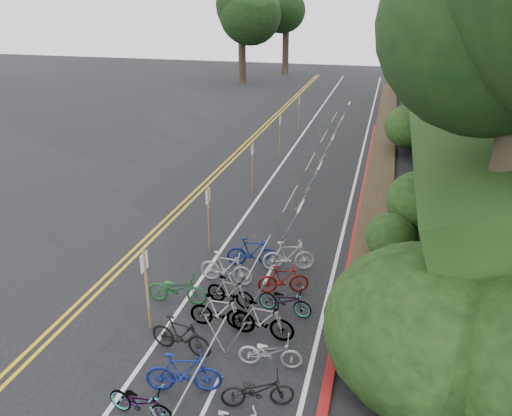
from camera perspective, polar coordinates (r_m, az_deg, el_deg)
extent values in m
plane|color=black|center=(14.95, -14.16, -13.11)|extent=(120.00, 120.00, 0.00)
cube|color=gold|center=(23.72, -7.44, 1.51)|extent=(0.12, 80.00, 0.01)
cube|color=gold|center=(23.61, -6.76, 1.44)|extent=(0.12, 80.00, 0.01)
cube|color=silver|center=(22.77, -0.07, 0.77)|extent=(0.12, 80.00, 0.01)
cube|color=silver|center=(22.15, 10.49, -0.30)|extent=(0.12, 80.00, 0.01)
cube|color=silver|center=(12.48, -5.32, -20.93)|extent=(0.10, 1.60, 0.01)
cube|color=silver|center=(17.09, 1.56, -7.34)|extent=(0.10, 1.60, 0.01)
cube|color=silver|center=(22.36, 5.14, 0.24)|extent=(0.10, 1.60, 0.01)
cube|color=silver|center=(27.93, 7.32, 4.87)|extent=(0.10, 1.60, 0.01)
cube|color=silver|center=(33.65, 8.78, 7.94)|extent=(0.10, 1.60, 0.01)
cube|color=silver|center=(39.45, 9.83, 10.11)|extent=(0.10, 1.60, 0.01)
cube|color=silver|center=(45.31, 10.62, 11.72)|extent=(0.10, 1.60, 0.01)
cube|color=maroon|center=(23.96, 12.12, 1.52)|extent=(0.25, 28.00, 0.10)
cube|color=black|center=(33.62, 27.26, 10.57)|extent=(12.32, 44.00, 9.11)
cube|color=#382819|center=(33.47, 14.45, 7.53)|extent=(1.40, 44.00, 0.16)
ellipsoid|color=#284C19|center=(15.39, 15.85, -7.55)|extent=(2.00, 2.80, 1.60)
ellipsoid|color=#284C19|center=(19.74, 18.38, 0.76)|extent=(2.60, 3.64, 2.08)
ellipsoid|color=#284C19|center=(25.39, 20.71, 6.38)|extent=(2.20, 3.08, 1.76)
ellipsoid|color=#284C19|center=(31.20, 17.21, 8.94)|extent=(3.00, 4.20, 2.40)
ellipsoid|color=#284C19|center=(37.06, 18.17, 11.21)|extent=(2.40, 3.36, 1.92)
ellipsoid|color=#284C19|center=(40.97, 19.95, 13.01)|extent=(2.80, 3.92, 2.24)
ellipsoid|color=#284C19|center=(18.10, 15.21, -3.14)|extent=(1.80, 2.52, 1.44)
ellipsoid|color=#284C19|center=(29.21, 21.87, 9.50)|extent=(3.20, 4.48, 2.56)
ellipsoid|color=black|center=(13.25, 19.41, -12.62)|extent=(5.28, 6.16, 3.52)
cylinder|color=#2D2319|center=(14.53, 26.08, 1.07)|extent=(0.78, 0.78, 5.17)
cylinder|color=#2D2319|center=(23.03, 26.88, 12.79)|extent=(0.82, 0.82, 5.97)
cylinder|color=#2D2319|center=(38.94, 24.90, 16.58)|extent=(0.80, 0.80, 5.57)
cylinder|color=#2D2319|center=(47.17, 26.81, 18.42)|extent=(0.84, 0.84, 6.37)
cylinder|color=#2D2319|center=(54.91, -1.60, 16.76)|extent=(0.78, 0.78, 5.17)
ellipsoid|color=black|center=(54.59, -1.65, 21.68)|extent=(7.08, 7.08, 6.72)
cylinder|color=#2D2319|center=(61.93, 3.38, 17.27)|extent=(0.75, 0.75, 4.78)
ellipsoid|color=black|center=(61.65, 3.48, 21.19)|extent=(6.19, 6.19, 5.88)
cylinder|color=#99999A|center=(11.85, -6.09, -16.89)|extent=(0.05, 3.38, 0.05)
cylinder|color=#99999A|center=(13.42, -4.70, -14.25)|extent=(0.54, 0.04, 1.06)
cylinder|color=#99999A|center=(13.27, -2.34, -14.66)|extent=(0.54, 0.04, 1.06)
cylinder|color=#99999A|center=(15.70, 0.39, -5.47)|extent=(0.05, 3.00, 0.05)
cylinder|color=#99999A|center=(14.90, -2.04, -9.77)|extent=(0.58, 0.04, 1.13)
cylinder|color=#99999A|center=(14.77, 0.07, -10.08)|extent=(0.58, 0.04, 1.13)
cylinder|color=#99999A|center=(17.22, 0.66, -4.88)|extent=(0.58, 0.04, 1.13)
cylinder|color=#99999A|center=(17.11, 2.48, -5.11)|extent=(0.58, 0.04, 1.13)
cylinder|color=#99999A|center=(20.12, 3.97, 1.14)|extent=(0.05, 3.00, 0.05)
cylinder|color=#99999A|center=(19.14, 2.28, -1.89)|extent=(0.58, 0.04, 1.13)
cylinder|color=#99999A|center=(19.04, 3.93, -2.07)|extent=(0.58, 0.04, 1.13)
cylinder|color=#99999A|center=(21.66, 3.92, 1.14)|extent=(0.58, 0.04, 1.13)
cylinder|color=#99999A|center=(21.57, 5.38, 0.99)|extent=(0.58, 0.04, 1.13)
cylinder|color=#99999A|center=(24.76, 6.23, 5.32)|extent=(0.05, 3.00, 0.05)
cylinder|color=#99999A|center=(23.68, 4.97, 3.06)|extent=(0.58, 0.04, 1.13)
cylinder|color=#99999A|center=(23.60, 6.31, 2.94)|extent=(0.58, 0.04, 1.13)
cylinder|color=#99999A|center=(26.30, 6.06, 5.08)|extent=(0.58, 0.04, 1.13)
cylinder|color=#99999A|center=(26.23, 7.27, 4.97)|extent=(0.58, 0.04, 1.13)
cylinder|color=#99999A|center=(29.53, 7.79, 8.17)|extent=(0.05, 3.00, 0.05)
cylinder|color=#99999A|center=(28.38, 6.79, 6.40)|extent=(0.58, 0.04, 1.13)
cylinder|color=#99999A|center=(28.31, 7.91, 6.30)|extent=(0.58, 0.04, 1.13)
cylinder|color=#99999A|center=(31.05, 7.57, 7.82)|extent=(0.58, 0.04, 1.13)
cylinder|color=#99999A|center=(30.99, 8.60, 7.73)|extent=(0.58, 0.04, 1.13)
cylinder|color=#99999A|center=(34.35, 8.93, 10.21)|extent=(0.05, 3.00, 0.05)
cylinder|color=#99999A|center=(33.16, 8.10, 8.78)|extent=(0.58, 0.04, 1.13)
cylinder|color=#99999A|center=(33.10, 9.07, 8.69)|extent=(0.58, 0.04, 1.13)
cylinder|color=#99999A|center=(35.87, 8.69, 9.83)|extent=(0.58, 0.04, 1.13)
cylinder|color=#99999A|center=(35.81, 9.59, 9.75)|extent=(0.58, 0.04, 1.13)
cylinder|color=brown|center=(14.12, -12.35, -9.19)|extent=(0.08, 0.08, 2.49)
cube|color=silver|center=(13.67, -12.66, -6.01)|extent=(0.02, 0.40, 0.50)
cylinder|color=brown|center=(18.01, -5.41, -1.28)|extent=(0.08, 0.08, 2.50)
cube|color=silver|center=(17.66, -5.52, 1.38)|extent=(0.02, 0.40, 0.50)
cylinder|color=brown|center=(23.34, -0.38, 4.60)|extent=(0.08, 0.08, 2.50)
cube|color=silver|center=(23.07, -0.39, 6.72)|extent=(0.02, 0.40, 0.50)
cylinder|color=brown|center=(28.93, 2.78, 8.25)|extent=(0.08, 0.08, 2.50)
cube|color=silver|center=(28.71, 2.81, 9.98)|extent=(0.02, 0.40, 0.50)
cylinder|color=brown|center=(34.66, 4.93, 10.69)|extent=(0.08, 0.08, 2.50)
cube|color=silver|center=(34.47, 4.99, 12.15)|extent=(0.02, 0.40, 0.50)
imported|color=#144C1E|center=(15.48, -8.99, -9.09)|extent=(0.80, 1.90, 0.97)
imported|color=slate|center=(12.03, -13.04, -20.77)|extent=(0.80, 1.72, 0.87)
imported|color=navy|center=(12.39, -8.29, -18.11)|extent=(0.92, 1.89, 1.09)
imported|color=black|center=(12.01, 0.19, -20.08)|extent=(1.08, 1.79, 0.89)
imported|color=black|center=(13.51, -8.60, -14.17)|extent=(0.75, 1.83, 1.07)
imported|color=#9E9EA3|center=(13.02, 1.64, -16.11)|extent=(0.75, 1.68, 0.86)
imported|color=slate|center=(14.29, -4.20, -11.69)|extent=(0.56, 1.75, 1.04)
imported|color=slate|center=(13.87, 0.74, -12.69)|extent=(0.66, 1.85, 1.09)
imported|color=slate|center=(15.19, -2.95, -9.53)|extent=(0.70, 1.63, 0.95)
imported|color=slate|center=(14.88, 3.35, -10.50)|extent=(0.82, 1.72, 0.86)
imported|color=#9E9EA3|center=(16.26, -3.42, -6.84)|extent=(0.65, 1.86, 1.10)
imported|color=maroon|center=(15.78, 3.14, -8.12)|extent=(0.95, 1.67, 0.97)
imported|color=navy|center=(17.22, -0.44, -5.04)|extent=(0.82, 1.84, 1.07)
imported|color=beige|center=(17.01, 3.76, -5.47)|extent=(1.01, 1.86, 1.07)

